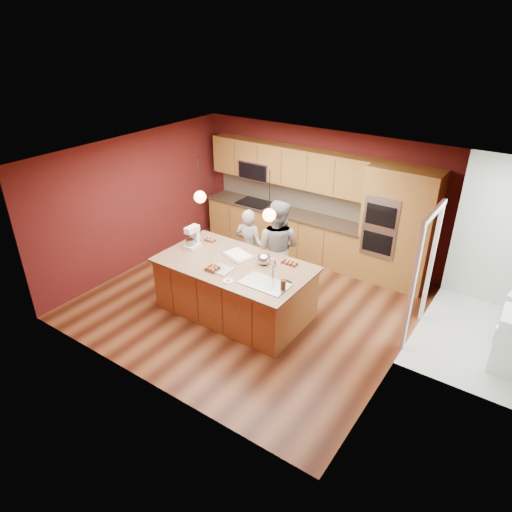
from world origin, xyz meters
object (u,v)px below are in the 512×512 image
Objects in this scene: island at (236,288)px; person_left at (249,247)px; mixing_bowl at (264,259)px; stand_mixer at (192,238)px; person_right at (277,248)px.

person_left reaches higher than island.
mixing_bowl is at bearing 33.30° from island.
stand_mixer is (-0.99, 0.06, 0.65)m from island.
mixing_bowl is (0.20, -0.72, 0.15)m from person_right.
person_left is at bearing 113.07° from island.
person_right is 4.52× the size of stand_mixer.
person_right reaches higher than person_left.
stand_mixer is 1.42m from mixing_bowl.
stand_mixer reaches higher than mixing_bowl.
person_left is 0.64m from person_right.
mixing_bowl is at bearing 8.11° from stand_mixer.
island is 1.09m from person_right.
person_right is 0.76m from mixing_bowl.
mixing_bowl is (0.41, 0.27, 0.57)m from island.
mixing_bowl is (1.40, 0.21, -0.08)m from stand_mixer.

